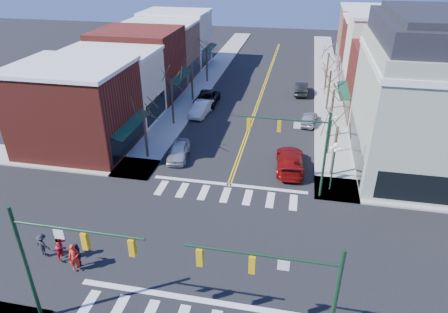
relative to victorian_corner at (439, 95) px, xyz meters
The scene contains 36 objects.
ground 22.95m from the victorian_corner, 138.69° to the right, with size 160.00×160.00×0.00m, color black.
sidewalk_left 26.67m from the victorian_corner, 167.71° to the left, with size 3.50×70.00×0.15m, color #9E9B93.
sidewalk_right 11.56m from the victorian_corner, 144.64° to the left, with size 3.50×70.00×0.15m, color #9E9B93.
bldg_left_brick_a 32.23m from the victorian_corner, behind, with size 10.00×8.50×8.00m, color maroon.
bldg_left_stucco_a 32.52m from the victorian_corner, behind, with size 10.00×7.00×7.50m, color beige.
bldg_left_brick_b 34.62m from the victorian_corner, 157.89° to the left, with size 10.00×9.00×8.50m, color maroon.
bldg_left_tan 38.51m from the victorian_corner, 146.41° to the left, with size 10.00×7.50×7.80m, color #9A6F55.
bldg_left_stucco_b 43.26m from the victorian_corner, 137.82° to the left, with size 10.00×8.00×8.20m, color beige.
bldg_right_brick_a 11.60m from the victorian_corner, 95.08° to the left, with size 10.00×8.50×8.00m, color maroon.
bldg_right_stucco 19.10m from the victorian_corner, 93.01° to the left, with size 10.00×7.00×10.00m, color beige.
bldg_right_brick_b 26.63m from the victorian_corner, 92.16° to the left, with size 10.00×8.00×8.50m, color maroon.
bldg_right_tan 34.58m from the victorian_corner, 91.66° to the left, with size 10.00×8.00×9.00m, color #9A6F55.
victorian_corner is the anchor object (origin of this frame).
traffic_mast_near_left 31.14m from the victorian_corner, 135.19° to the right, with size 6.60×0.28×7.20m.
traffic_mast_near_right 24.56m from the victorian_corner, 116.57° to the right, with size 6.60×0.28×7.20m.
traffic_mast_far_right 13.20m from the victorian_corner, 147.05° to the right, with size 6.60×0.28×7.20m.
lamppost_corner 10.89m from the victorian_corner, 144.14° to the right, with size 0.36×0.36×4.33m.
lamppost_midblock 9.10m from the victorian_corner, behind, with size 0.36×0.36×4.33m.
tree_left_a 25.51m from the victorian_corner, behind, with size 0.24×0.24×4.76m, color #382B21.
tree_left_b 25.64m from the victorian_corner, 169.76° to the left, with size 0.24×0.24×5.04m, color #382B21.
tree_left_c 28.20m from the victorian_corner, 153.34° to the left, with size 0.24×0.24×4.55m, color #382B21.
tree_left_d 32.53m from the victorian_corner, 140.54° to the left, with size 0.24×0.24×4.90m, color #382B21.
tree_right_a 9.84m from the victorian_corner, 156.63° to the right, with size 0.24×0.24×4.62m, color #382B21.
tree_right_b 10.12m from the victorian_corner, 150.95° to the left, with size 0.24×0.24×5.18m, color #382B21.
tree_right_c 15.49m from the victorian_corner, 122.94° to the left, with size 0.24×0.24×4.83m, color #382B21.
tree_right_d 22.43m from the victorian_corner, 111.56° to the left, with size 0.24×0.24×4.97m, color #382B21.
car_left_near 22.98m from the victorian_corner, behind, with size 1.76×4.36×1.49m, color silver.
car_left_mid 24.67m from the victorian_corner, 160.67° to the left, with size 1.65×4.73×1.56m, color silver.
car_left_far 26.15m from the victorian_corner, 153.38° to the left, with size 2.57×5.58×1.55m, color black.
car_right_near 13.40m from the victorian_corner, 165.54° to the right, with size 2.39×5.88×1.71m, color maroon.
car_right_mid 14.02m from the victorian_corner, 143.27° to the left, with size 1.63×4.06×1.38m, color silver.
car_right_far 21.90m from the victorian_corner, 122.46° to the left, with size 1.67×4.78×1.57m, color black.
pedestrian_red_a 30.58m from the victorian_corner, 142.34° to the right, with size 0.67×0.44×1.85m, color red.
pedestrian_red_b 31.17m from the victorian_corner, 145.08° to the right, with size 0.93×0.73×1.92m, color #B51322.
pedestrian_dark_a 30.38m from the victorian_corner, 142.88° to the right, with size 0.98×0.41×1.67m, color black.
pedestrian_dark_b 32.29m from the victorian_corner, 146.48° to the right, with size 1.03×0.59×1.59m, color black.
Camera 1 is at (5.16, -20.09, 17.74)m, focal length 32.00 mm.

